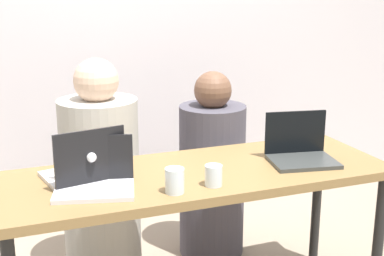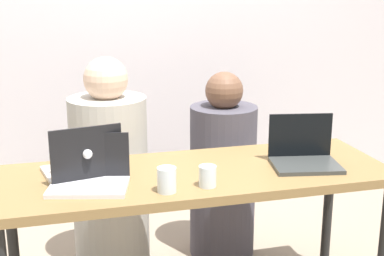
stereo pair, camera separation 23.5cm
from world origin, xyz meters
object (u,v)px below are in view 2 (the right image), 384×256
object	(u,v)px
person_on_right	(223,176)
water_glass_center	(208,178)
laptop_front_right	(304,154)
laptop_front_left	(90,175)
laptop_back_left	(82,165)
water_glass_left	(167,181)
person_on_left	(110,178)

from	to	relation	value
person_on_right	water_glass_center	bearing A→B (deg)	72.34
laptop_front_right	water_glass_center	size ratio (longest dim) A/B	3.81
person_on_right	laptop_front_left	bearing A→B (deg)	44.23
laptop_back_left	water_glass_center	distance (m)	0.54
laptop_front_right	water_glass_left	distance (m)	0.69
laptop_front_right	laptop_back_left	distance (m)	0.98
person_on_left	laptop_front_right	size ratio (longest dim) A/B	3.55
person_on_left	laptop_front_left	world-z (taller)	person_on_left
laptop_back_left	water_glass_left	xyz separation A→B (m)	(0.31, -0.26, -0.01)
person_on_left	person_on_right	distance (m)	0.64
laptop_front_right	laptop_front_left	size ratio (longest dim) A/B	0.94
laptop_front_left	laptop_back_left	bearing A→B (deg)	114.52
person_on_right	water_glass_center	world-z (taller)	person_on_right
laptop_front_right	laptop_back_left	size ratio (longest dim) A/B	0.97
person_on_right	laptop_front_left	xyz separation A→B (m)	(-0.78, -0.64, 0.30)
person_on_left	laptop_front_left	bearing A→B (deg)	74.15
water_glass_left	water_glass_center	distance (m)	0.17
person_on_right	water_glass_left	bearing A→B (deg)	62.72
person_on_left	water_glass_center	world-z (taller)	person_on_left
person_on_right	laptop_front_right	distance (m)	0.71
person_on_left	laptop_front_left	distance (m)	0.70
person_on_left	water_glass_left	distance (m)	0.84
laptop_back_left	water_glass_left	size ratio (longest dim) A/B	3.39
laptop_front_right	water_glass_left	size ratio (longest dim) A/B	3.29
person_on_left	laptop_front_right	xyz separation A→B (m)	(0.81, -0.62, 0.26)
person_on_right	laptop_back_left	bearing A→B (deg)	38.01
person_on_left	water_glass_center	xyz separation A→B (m)	(0.32, -0.77, 0.25)
person_on_left	laptop_front_right	world-z (taller)	person_on_left
laptop_back_left	water_glass_left	distance (m)	0.40
person_on_right	water_glass_left	size ratio (longest dim) A/B	10.64
person_on_right	laptop_front_right	size ratio (longest dim) A/B	3.23
laptop_front_left	water_glass_center	world-z (taller)	laptop_front_left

